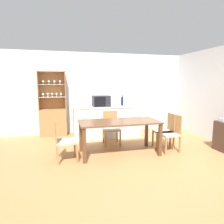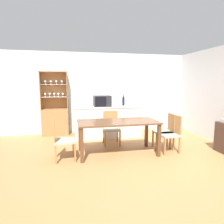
{
  "view_description": "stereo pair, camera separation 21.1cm",
  "coord_description": "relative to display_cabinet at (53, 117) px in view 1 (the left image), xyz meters",
  "views": [
    {
      "loc": [
        -1.5,
        -3.79,
        1.6
      ],
      "look_at": [
        -0.23,
        1.16,
        0.85
      ],
      "focal_mm": 32.0,
      "sensor_mm": 36.0,
      "label": 1
    },
    {
      "loc": [
        -1.29,
        -3.84,
        1.6
      ],
      "look_at": [
        -0.23,
        1.16,
        0.85
      ],
      "focal_mm": 32.0,
      "sensor_mm": 36.0,
      "label": 2
    }
  ],
  "objects": [
    {
      "name": "kitchen_counter",
      "position": [
        1.54,
        -0.54,
        -0.11
      ],
      "size": [
        1.96,
        0.64,
        0.92
      ],
      "color": "silver",
      "rests_on": "ground_plane"
    },
    {
      "name": "dining_chair_side_left_near",
      "position": [
        0.28,
        -2.14,
        -0.14
      ],
      "size": [
        0.44,
        0.44,
        0.86
      ],
      "rotation": [
        0.0,
        0.0,
        -1.5
      ],
      "color": "#999E93",
      "rests_on": "ground_plane"
    },
    {
      "name": "ground_plane",
      "position": [
        1.75,
        -2.43,
        -0.57
      ],
      "size": [
        18.0,
        18.0,
        0.0
      ],
      "primitive_type": "plane",
      "color": "#B27A47"
    },
    {
      "name": "display_cabinet",
      "position": [
        0.0,
        0.0,
        0.0
      ],
      "size": [
        0.79,
        0.35,
        1.94
      ],
      "color": "#A37042",
      "rests_on": "ground_plane"
    },
    {
      "name": "wine_bottle",
      "position": [
        2.04,
        -0.47,
        0.49
      ],
      "size": [
        0.07,
        0.07,
        0.32
      ],
      "color": "#141E38",
      "rests_on": "kitchen_counter"
    },
    {
      "name": "wall_back",
      "position": [
        1.75,
        0.2,
        0.71
      ],
      "size": [
        6.8,
        0.06,
        2.55
      ],
      "color": "silver",
      "rests_on": "ground_plane"
    },
    {
      "name": "dining_table",
      "position": [
        1.5,
        -2.01,
        0.09
      ],
      "size": [
        1.78,
        0.85,
        0.75
      ],
      "color": "brown",
      "rests_on": "ground_plane"
    },
    {
      "name": "microwave",
      "position": [
        1.39,
        -0.52,
        0.51
      ],
      "size": [
        0.49,
        0.39,
        0.31
      ],
      "color": "#232328",
      "rests_on": "kitchen_counter"
    },
    {
      "name": "dining_chair_side_right_near",
      "position": [
        2.72,
        -2.14,
        -0.14
      ],
      "size": [
        0.44,
        0.44,
        0.86
      ],
      "rotation": [
        0.0,
        0.0,
        1.64
      ],
      "color": "#999E93",
      "rests_on": "ground_plane"
    },
    {
      "name": "dining_chair_side_right_far",
      "position": [
        2.72,
        -1.89,
        -0.14
      ],
      "size": [
        0.45,
        0.45,
        0.86
      ],
      "rotation": [
        0.0,
        0.0,
        1.49
      ],
      "color": "#999E93",
      "rests_on": "ground_plane"
    },
    {
      "name": "dining_chair_head_far",
      "position": [
        1.5,
        -1.27,
        -0.14
      ],
      "size": [
        0.44,
        0.44,
        0.86
      ],
      "rotation": [
        0.0,
        0.0,
        3.08
      ],
      "color": "#999E93",
      "rests_on": "ground_plane"
    }
  ]
}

